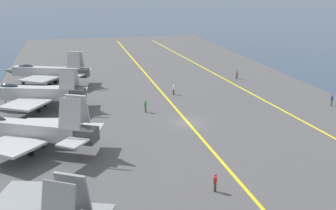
{
  "coord_description": "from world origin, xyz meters",
  "views": [
    {
      "loc": [
        -51.83,
        15.1,
        19.05
      ],
      "look_at": [
        0.52,
        2.64,
        2.9
      ],
      "focal_mm": 45.0,
      "sensor_mm": 36.0,
      "label": 1
    }
  ],
  "objects_px": {
    "crew_blue_vest": "(332,100)",
    "crew_white_vest": "(174,89)",
    "crew_green_vest": "(146,106)",
    "parked_jet_fourth": "(47,72)",
    "parked_jet_second": "(28,130)",
    "crew_brown_vest": "(237,74)",
    "crew_red_vest": "(215,182)",
    "parked_jet_third": "(35,93)"
  },
  "relations": [
    {
      "from": "crew_blue_vest",
      "to": "crew_white_vest",
      "type": "bearing_deg",
      "value": 61.67
    },
    {
      "from": "crew_blue_vest",
      "to": "crew_green_vest",
      "type": "xyz_separation_m",
      "value": [
        3.4,
        28.31,
        0.02
      ]
    },
    {
      "from": "parked_jet_fourth",
      "to": "crew_blue_vest",
      "type": "xyz_separation_m",
      "value": [
        -23.7,
        -42.69,
        -1.48
      ]
    },
    {
      "from": "parked_jet_second",
      "to": "crew_green_vest",
      "type": "xyz_separation_m",
      "value": [
        11.19,
        -15.37,
        -1.56
      ]
    },
    {
      "from": "crew_brown_vest",
      "to": "parked_jet_fourth",
      "type": "bearing_deg",
      "value": 84.39
    },
    {
      "from": "parked_jet_fourth",
      "to": "crew_brown_vest",
      "type": "xyz_separation_m",
      "value": [
        -3.49,
        -35.49,
        -1.53
      ]
    },
    {
      "from": "crew_white_vest",
      "to": "crew_red_vest",
      "type": "distance_m",
      "value": 33.76
    },
    {
      "from": "crew_brown_vest",
      "to": "crew_green_vest",
      "type": "bearing_deg",
      "value": 128.54
    },
    {
      "from": "parked_jet_fourth",
      "to": "crew_white_vest",
      "type": "xyz_separation_m",
      "value": [
        -11.86,
        -20.71,
        -1.51
      ]
    },
    {
      "from": "crew_white_vest",
      "to": "crew_brown_vest",
      "type": "height_order",
      "value": "crew_white_vest"
    },
    {
      "from": "crew_red_vest",
      "to": "crew_white_vest",
      "type": "bearing_deg",
      "value": -7.68
    },
    {
      "from": "crew_brown_vest",
      "to": "parked_jet_second",
      "type": "bearing_deg",
      "value": 127.51
    },
    {
      "from": "crew_white_vest",
      "to": "crew_brown_vest",
      "type": "relative_size",
      "value": 1.02
    },
    {
      "from": "parked_jet_fourth",
      "to": "crew_red_vest",
      "type": "height_order",
      "value": "parked_jet_fourth"
    },
    {
      "from": "crew_brown_vest",
      "to": "crew_green_vest",
      "type": "distance_m",
      "value": 26.98
    },
    {
      "from": "crew_red_vest",
      "to": "parked_jet_fourth",
      "type": "bearing_deg",
      "value": 19.67
    },
    {
      "from": "parked_jet_third",
      "to": "crew_blue_vest",
      "type": "bearing_deg",
      "value": -100.89
    },
    {
      "from": "crew_blue_vest",
      "to": "crew_brown_vest",
      "type": "relative_size",
      "value": 1.05
    },
    {
      "from": "parked_jet_third",
      "to": "crew_red_vest",
      "type": "distance_m",
      "value": 34.8
    },
    {
      "from": "parked_jet_fourth",
      "to": "crew_blue_vest",
      "type": "distance_m",
      "value": 48.85
    },
    {
      "from": "crew_blue_vest",
      "to": "crew_green_vest",
      "type": "height_order",
      "value": "crew_green_vest"
    },
    {
      "from": "parked_jet_fourth",
      "to": "crew_white_vest",
      "type": "relative_size",
      "value": 9.24
    },
    {
      "from": "parked_jet_third",
      "to": "crew_brown_vest",
      "type": "distance_m",
      "value": 38.62
    },
    {
      "from": "crew_brown_vest",
      "to": "crew_white_vest",
      "type": "bearing_deg",
      "value": 119.52
    },
    {
      "from": "crew_green_vest",
      "to": "parked_jet_second",
      "type": "bearing_deg",
      "value": 126.06
    },
    {
      "from": "parked_jet_third",
      "to": "crew_brown_vest",
      "type": "bearing_deg",
      "value": -72.25
    },
    {
      "from": "parked_jet_second",
      "to": "parked_jet_third",
      "type": "xyz_separation_m",
      "value": [
        16.24,
        0.28,
        -0.05
      ]
    },
    {
      "from": "parked_jet_third",
      "to": "parked_jet_second",
      "type": "bearing_deg",
      "value": -179.03
    },
    {
      "from": "crew_white_vest",
      "to": "crew_green_vest",
      "type": "relative_size",
      "value": 0.96
    },
    {
      "from": "parked_jet_third",
      "to": "crew_red_vest",
      "type": "bearing_deg",
      "value": -149.86
    },
    {
      "from": "parked_jet_third",
      "to": "crew_brown_vest",
      "type": "height_order",
      "value": "parked_jet_third"
    },
    {
      "from": "crew_brown_vest",
      "to": "crew_red_vest",
      "type": "bearing_deg",
      "value": 155.24
    },
    {
      "from": "parked_jet_second",
      "to": "crew_blue_vest",
      "type": "relative_size",
      "value": 9.28
    },
    {
      "from": "parked_jet_second",
      "to": "crew_green_vest",
      "type": "distance_m",
      "value": 19.07
    },
    {
      "from": "parked_jet_third",
      "to": "crew_green_vest",
      "type": "height_order",
      "value": "parked_jet_third"
    },
    {
      "from": "crew_red_vest",
      "to": "parked_jet_second",
      "type": "bearing_deg",
      "value": 51.18
    },
    {
      "from": "crew_white_vest",
      "to": "crew_blue_vest",
      "type": "bearing_deg",
      "value": -118.33
    },
    {
      "from": "crew_blue_vest",
      "to": "crew_green_vest",
      "type": "distance_m",
      "value": 28.51
    },
    {
      "from": "parked_jet_second",
      "to": "parked_jet_third",
      "type": "relative_size",
      "value": 1.06
    },
    {
      "from": "parked_jet_second",
      "to": "crew_brown_vest",
      "type": "height_order",
      "value": "parked_jet_second"
    },
    {
      "from": "crew_red_vest",
      "to": "crew_green_vest",
      "type": "bearing_deg",
      "value": 4.15
    },
    {
      "from": "crew_red_vest",
      "to": "crew_blue_vest",
      "type": "bearing_deg",
      "value": -50.8
    }
  ]
}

